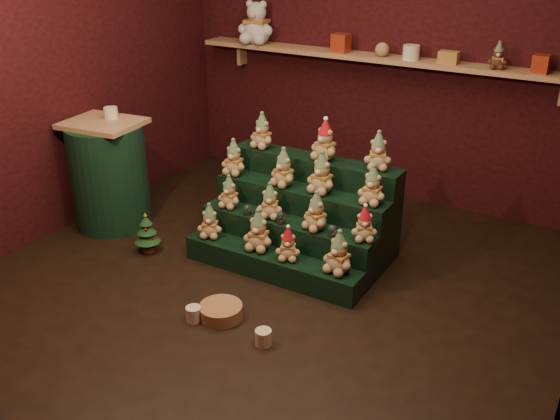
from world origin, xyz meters
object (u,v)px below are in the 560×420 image
Objects in this scene: riser_tier_front at (271,265)px; snow_globe_a at (247,210)px; mini_christmas_tree at (147,233)px; wicker_basket at (221,311)px; brown_bear at (498,56)px; side_table at (109,174)px; white_bear at (257,17)px; snow_globe_c at (332,231)px; snow_globe_b at (281,217)px; mug_left at (194,314)px; mug_right at (263,337)px.

riser_tier_front is 0.47m from snow_globe_a.
snow_globe_a reaches higher than mini_christmas_tree.
brown_bear is (1.04, 2.36, 1.38)m from wicker_basket.
riser_tier_front is 2.42m from brown_bear.
snow_globe_a is 0.39× the size of brown_bear.
white_bear is at bearing 69.67° from side_table.
brown_bear is at bearing 25.88° from side_table.
riser_tier_front is at bearing -133.11° from brown_bear.
mini_christmas_tree is at bearing -154.82° from snow_globe_a.
snow_globe_a is 0.23× the size of mini_christmas_tree.
side_table is (-2.04, -0.09, 0.05)m from snow_globe_c.
mini_christmas_tree is 1.19× the size of wicker_basket.
snow_globe_b is at bearing 0.00° from snow_globe_a.
white_bear is (0.42, 1.67, 1.12)m from side_table.
mug_left is (1.50, -0.82, -0.40)m from side_table.
mini_christmas_tree is 0.69× the size of white_bear.
side_table is at bearing 151.36° from mug_left.
snow_globe_c is at bearing -124.10° from brown_bear.
mug_right is (0.39, -0.73, -0.04)m from riser_tier_front.
mug_right reaches higher than wicker_basket.
mug_left is at bearing -120.78° from snow_globe_c.
snow_globe_b is 0.45× the size of brown_bear.
mini_christmas_tree reaches higher than riser_tier_front.
riser_tier_front is at bearing 79.65° from mug_left.
side_table is 4.44× the size of brown_bear.
snow_globe_c reaches higher than mini_christmas_tree.
brown_bear is (1.04, 1.73, 1.33)m from riser_tier_front.
mug_right reaches higher than mug_left.
side_table reaches higher than mug_right.
side_table reaches higher than snow_globe_a.
white_bear is at bearing 113.41° from mug_left.
mini_christmas_tree is at bearing -166.68° from snow_globe_c.
snow_globe_a is 2.31m from brown_bear.
snow_globe_a is 0.79× the size of mug_left.
snow_globe_c reaches higher than riser_tier_front.
brown_bear is at bearing 66.17° from wicker_basket.
snow_globe_b is 1.04m from mug_right.
mug_right is 0.36× the size of wicker_basket.
mini_christmas_tree is (-1.02, -0.34, -0.24)m from snow_globe_b.
snow_globe_b reaches higher than mug_left.
white_bear is at bearing 127.27° from snow_globe_b.
mug_left is 0.98× the size of mug_right.
riser_tier_front is at bearing 9.90° from mini_christmas_tree.
brown_bear is at bearing 75.34° from mug_right.
snow_globe_a is at bearing 25.18° from mini_christmas_tree.
mug_left is (0.17, -0.91, -0.35)m from snow_globe_a.
brown_bear reaches higher than snow_globe_c.
mug_right is (0.70, -0.89, -0.35)m from snow_globe_a.
snow_globe_b is 0.92× the size of mug_left.
mug_left is 3.10m from white_bear.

